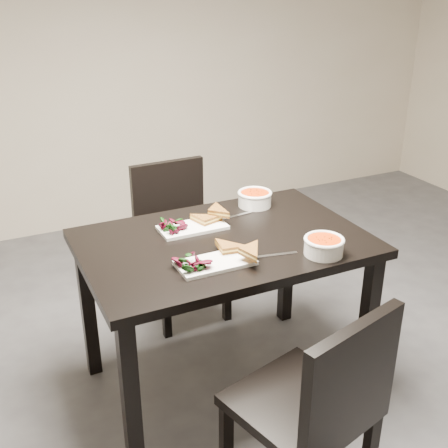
% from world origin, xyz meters
% --- Properties ---
extents(ground, '(5.00, 5.00, 0.00)m').
position_xyz_m(ground, '(0.00, 0.00, 0.00)').
color(ground, '#47474C').
rests_on(ground, ground).
extents(table, '(1.20, 0.80, 0.75)m').
position_xyz_m(table, '(-0.45, 0.41, 0.65)').
color(table, black).
rests_on(table, ground).
extents(chair_near, '(0.51, 0.51, 0.85)m').
position_xyz_m(chair_near, '(-0.47, -0.36, 0.48)').
color(chair_near, black).
rests_on(chair_near, ground).
extents(chair_far, '(0.43, 0.43, 0.85)m').
position_xyz_m(chair_far, '(-0.40, 1.13, 0.48)').
color(chair_far, black).
rests_on(chair_far, ground).
extents(plate_near, '(0.30, 0.15, 0.02)m').
position_xyz_m(plate_near, '(-0.58, 0.21, 0.76)').
color(plate_near, white).
rests_on(plate_near, table).
extents(sandwich_near, '(0.16, 0.13, 0.05)m').
position_xyz_m(sandwich_near, '(-0.51, 0.23, 0.79)').
color(sandwich_near, '#A06221').
rests_on(sandwich_near, plate_near).
extents(salad_near, '(0.09, 0.08, 0.04)m').
position_xyz_m(salad_near, '(-0.68, 0.21, 0.79)').
color(salad_near, black).
rests_on(salad_near, plate_near).
extents(soup_bowl_near, '(0.16, 0.16, 0.07)m').
position_xyz_m(soup_bowl_near, '(-0.15, 0.11, 0.79)').
color(soup_bowl_near, white).
rests_on(soup_bowl_near, table).
extents(cutlery_near, '(0.18, 0.05, 0.00)m').
position_xyz_m(cutlery_near, '(-0.33, 0.18, 0.75)').
color(cutlery_near, silver).
rests_on(cutlery_near, table).
extents(plate_far, '(0.30, 0.15, 0.01)m').
position_xyz_m(plate_far, '(-0.53, 0.56, 0.76)').
color(plate_far, white).
rests_on(plate_far, table).
extents(sandwich_far, '(0.17, 0.15, 0.05)m').
position_xyz_m(sandwich_far, '(-0.47, 0.54, 0.79)').
color(sandwich_far, '#A06221').
rests_on(sandwich_far, plate_far).
extents(salad_far, '(0.09, 0.08, 0.04)m').
position_xyz_m(salad_far, '(-0.63, 0.56, 0.79)').
color(salad_far, black).
rests_on(salad_far, plate_far).
extents(soup_bowl_far, '(0.17, 0.17, 0.07)m').
position_xyz_m(soup_bowl_far, '(-0.15, 0.68, 0.79)').
color(soup_bowl_far, white).
rests_on(soup_bowl_far, table).
extents(cutlery_far, '(0.18, 0.04, 0.00)m').
position_xyz_m(cutlery_far, '(-0.30, 0.60, 0.75)').
color(cutlery_far, silver).
rests_on(cutlery_far, table).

